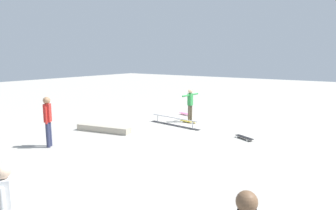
{
  "coord_description": "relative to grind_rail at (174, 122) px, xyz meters",
  "views": [
    {
      "loc": [
        -6.95,
        10.96,
        3.08
      ],
      "look_at": [
        0.25,
        0.62,
        1.0
      ],
      "focal_mm": 31.68,
      "sensor_mm": 36.0,
      "label": 1
    }
  ],
  "objects": [
    {
      "name": "skateboard_main",
      "position": [
        -0.23,
        -0.82,
        -0.09
      ],
      "size": [
        0.81,
        0.29,
        0.09
      ],
      "rotation": [
        0.0,
        0.0,
        3.2
      ],
      "color": "yellow",
      "rests_on": "ground_plane"
    },
    {
      "name": "loose_skateboard_black",
      "position": [
        -3.4,
        0.37,
        -0.09
      ],
      "size": [
        0.81,
        0.53,
        0.09
      ],
      "rotation": [
        0.0,
        0.0,
        5.83
      ],
      "color": "black",
      "rests_on": "ground_plane"
    },
    {
      "name": "skate_ledge",
      "position": [
        1.77,
        2.6,
        -0.03
      ],
      "size": [
        2.41,
        0.95,
        0.26
      ],
      "primitive_type": "cube",
      "rotation": [
        0.0,
        0.0,
        0.22
      ],
      "color": "#B2A893",
      "rests_on": "ground_plane"
    },
    {
      "name": "skater_main",
      "position": [
        -0.2,
        -1.04,
        0.75
      ],
      "size": [
        0.22,
        1.27,
        1.57
      ],
      "rotation": [
        0.0,
        0.0,
        1.52
      ],
      "color": "brown",
      "rests_on": "ground_plane"
    },
    {
      "name": "ground_plane",
      "position": [
        -0.25,
        -0.12,
        -0.16
      ],
      "size": [
        60.0,
        60.0,
        0.0
      ],
      "primitive_type": "plane",
      "color": "#ADA89E"
    },
    {
      "name": "bystander_red_shirt",
      "position": [
        1.77,
        5.1,
        0.82
      ],
      "size": [
        0.3,
        0.36,
        1.73
      ],
      "rotation": [
        0.0,
        0.0,
        2.22
      ],
      "color": "#2D3351",
      "rests_on": "ground_plane"
    },
    {
      "name": "grind_rail",
      "position": [
        0.0,
        0.0,
        0.0
      ],
      "size": [
        2.75,
        0.56,
        0.37
      ],
      "rotation": [
        0.0,
        0.0,
        -0.12
      ],
      "color": "black",
      "rests_on": "ground_plane"
    },
    {
      "name": "loose_skateboard_pink",
      "position": [
        0.84,
        -2.31,
        -0.09
      ],
      "size": [
        0.82,
        0.43,
        0.09
      ],
      "rotation": [
        0.0,
        0.0,
        5.98
      ],
      "color": "#E05993",
      "rests_on": "ground_plane"
    }
  ]
}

